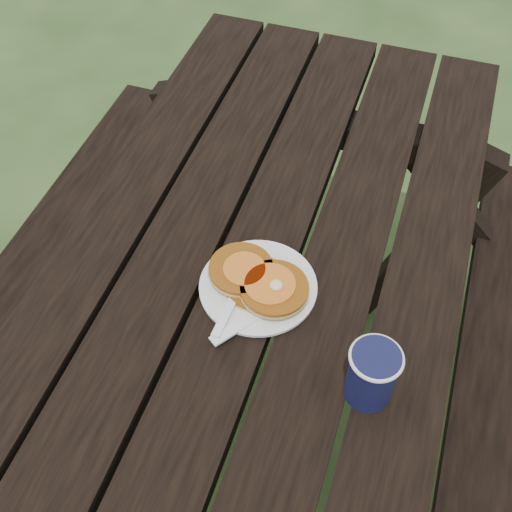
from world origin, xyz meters
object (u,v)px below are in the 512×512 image
(coffee_cup, at_px, (372,373))
(pancake_stack, at_px, (258,280))
(picnic_table, at_px, (237,414))
(plate, at_px, (258,287))

(coffee_cup, bearing_deg, pancake_stack, 148.77)
(picnic_table, height_order, pancake_stack, pancake_stack)
(plate, bearing_deg, coffee_cup, -31.11)
(pancake_stack, xyz_separation_m, coffee_cup, (0.23, -0.14, 0.04))
(pancake_stack, distance_m, coffee_cup, 0.27)
(picnic_table, height_order, coffee_cup, coffee_cup)
(plate, relative_size, coffee_cup, 1.83)
(plate, relative_size, pancake_stack, 1.09)
(plate, bearing_deg, pancake_stack, 46.55)
(plate, xyz_separation_m, coffee_cup, (0.23, -0.14, 0.06))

